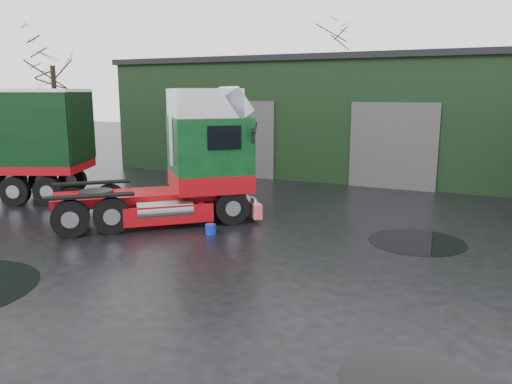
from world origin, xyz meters
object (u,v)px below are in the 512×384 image
Objects in this scene: warehouse at (413,115)px; wash_bucket at (211,229)px; hero_tractor at (149,156)px; tree_left at (55,96)px; tree_back_a at (330,88)px.

wash_bucket is at bearing -103.11° from warehouse.
hero_tractor is 14.85m from tree_left.
tree_left is (-12.50, 7.79, 1.93)m from hero_tractor.
wash_bucket is at bearing -28.68° from tree_left.
tree_left is at bearing -157.17° from warehouse.
tree_left is (-19.00, -8.00, 1.09)m from warehouse.
warehouse is 17.10m from hero_tractor.
warehouse is 17.02m from wash_bucket.
warehouse is 12.90m from tree_back_a.
tree_left is at bearing 151.32° from wash_bucket.
tree_back_a reaches higher than tree_left.
warehouse reaches higher than wash_bucket.
wash_bucket is 0.04× the size of tree_back_a.
wash_bucket is at bearing -80.93° from tree_back_a.
warehouse is 3.81× the size of tree_left.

